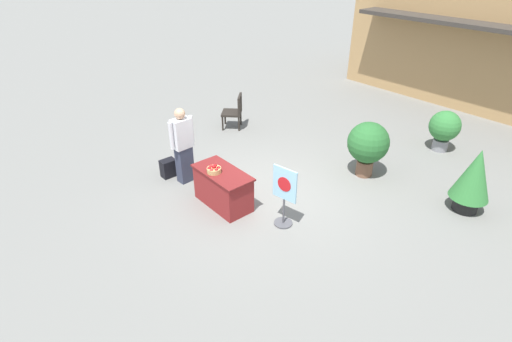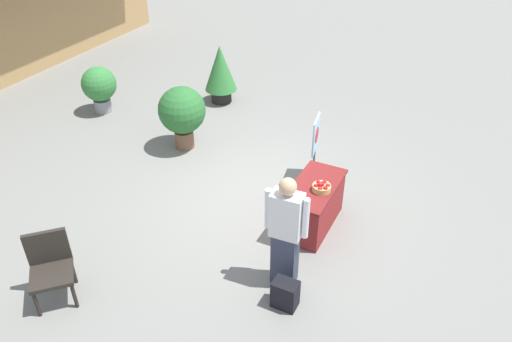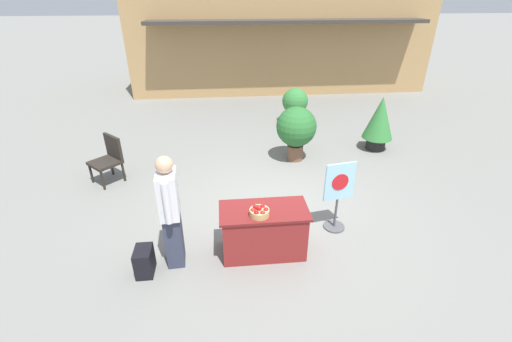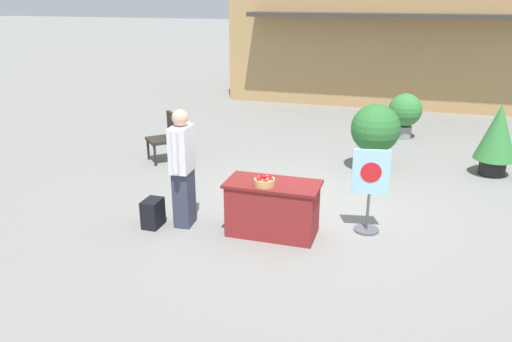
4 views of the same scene
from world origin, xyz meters
name	(u,v)px [view 1 (image 1 of 4)]	position (x,y,z in m)	size (l,w,h in m)	color
ground_plane	(270,193)	(0.00, 0.00, 0.00)	(120.00, 120.00, 0.00)	slate
display_table	(223,188)	(-0.32, -1.02, 0.39)	(1.32, 0.66, 0.78)	maroon
apple_basket	(214,169)	(-0.40, -1.16, 0.85)	(0.28, 0.28, 0.16)	tan
person_visitor	(183,145)	(-1.64, -1.11, 0.90)	(0.29, 0.61, 1.75)	#33384C
backpack	(168,168)	(-2.07, -1.31, 0.21)	(0.24, 0.34, 0.42)	black
poster_board	(284,196)	(0.97, -0.54, 0.65)	(0.52, 0.36, 1.24)	#4C4C51
patio_chair	(235,110)	(-3.27, 1.59, 0.55)	(0.78, 0.78, 0.98)	#28231E
potted_plant_near_left	(474,177)	(3.03, 2.60, 0.77)	(0.75, 0.75, 1.37)	black
potted_plant_far_right	(444,127)	(1.34, 4.77, 0.64)	(0.78, 0.78, 1.07)	gray
potted_plant_near_right	(368,144)	(0.84, 2.20, 0.80)	(0.94, 0.94, 1.30)	brown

